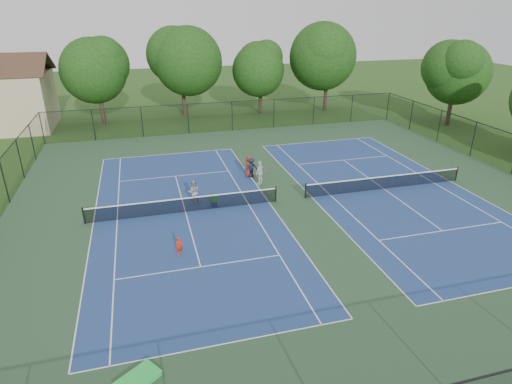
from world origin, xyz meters
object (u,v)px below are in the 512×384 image
object	(u,v)px
tree_back_a	(96,68)
instructor	(194,192)
tree_side_e	(457,70)
bystander_c	(249,166)
tree_back_d	(328,53)
tree_back_b	(181,57)
child_player	(179,246)
ball_hopper	(214,199)
bystander_b	(251,167)
bystander_a	(260,173)
ball_crate	(214,204)
tree_back_c	(260,66)

from	to	relation	value
tree_back_a	instructor	size ratio (longest dim) A/B	5.60
tree_side_e	bystander_c	xyz separation A→B (m)	(-24.58, -9.11, -4.98)
tree_side_e	instructor	world-z (taller)	tree_side_e
bystander_c	tree_back_d	bearing A→B (deg)	-146.66
tree_back_b	child_player	bearing A→B (deg)	-97.12
child_player	ball_hopper	size ratio (longest dim) A/B	2.45
tree_side_e	instructor	bearing A→B (deg)	-156.34
tree_back_d	bystander_b	xyz separation A→B (m)	(-14.47, -19.27, -6.06)
instructor	ball_hopper	distance (m)	1.44
tree_back_a	instructor	distance (m)	24.37
bystander_a	ball_crate	world-z (taller)	bystander_a
tree_back_d	bystander_c	world-z (taller)	tree_back_d
tree_back_c	tree_back_d	size ratio (longest dim) A/B	0.81
tree_back_d	tree_back_b	bearing A→B (deg)	173.29
bystander_a	ball_crate	distance (m)	4.84
tree_back_c	ball_crate	distance (m)	27.12
tree_back_b	child_player	xyz separation A→B (m)	(-3.86, -30.95, -6.08)
tree_back_a	bystander_b	world-z (taller)	tree_back_a
ball_hopper	tree_back_a	bearing A→B (deg)	108.52
child_player	tree_side_e	bearing A→B (deg)	12.18
bystander_a	bystander_b	distance (m)	1.56
tree_side_e	ball_hopper	distance (m)	31.66
bystander_a	bystander_c	xyz separation A→B (m)	(-0.37, 1.69, -0.05)
tree_back_d	bystander_c	bearing A→B (deg)	-127.35
instructor	tree_back_a	bearing A→B (deg)	-69.63
bystander_c	tree_back_b	bearing A→B (deg)	-102.77
tree_back_d	ball_crate	bearing A→B (deg)	-127.48
tree_back_d	tree_side_e	distance (m)	14.18
child_player	bystander_c	world-z (taller)	bystander_c
bystander_b	ball_hopper	size ratio (longest dim) A/B	3.66
tree_back_d	instructor	world-z (taller)	tree_back_d
tree_back_a	bystander_a	bearing A→B (deg)	-60.46
bystander_b	ball_crate	xyz separation A→B (m)	(-3.63, -4.33, -0.61)
bystander_a	tree_back_d	bearing A→B (deg)	-164.52
tree_back_a	tree_side_e	bearing A→B (deg)	-15.52
tree_side_e	instructor	distance (m)	32.36
tree_back_b	tree_back_d	world-z (taller)	tree_back_d
bystander_c	tree_back_c	bearing A→B (deg)	-127.43
tree_side_e	bystander_b	size ratio (longest dim) A/B	5.79
tree_back_d	tree_side_e	bearing A→B (deg)	-45.00
tree_back_b	tree_side_e	bearing A→B (deg)	-23.96
bystander_a	tree_back_a	bearing A→B (deg)	-100.64
bystander_c	ball_crate	size ratio (longest dim) A/B	4.49
child_player	bystander_a	xyz separation A→B (m)	(6.65, 8.15, 0.37)
child_player	tree_back_c	bearing A→B (deg)	47.39
tree_back_a	ball_hopper	bearing A→B (deg)	-71.48
tree_back_b	bystander_c	xyz separation A→B (m)	(2.42, -21.11, -5.77)
instructor	ball_crate	distance (m)	1.56
bystander_a	ball_hopper	xyz separation A→B (m)	(-3.88, -2.80, -0.35)
instructor	child_player	bearing A→B (deg)	79.45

